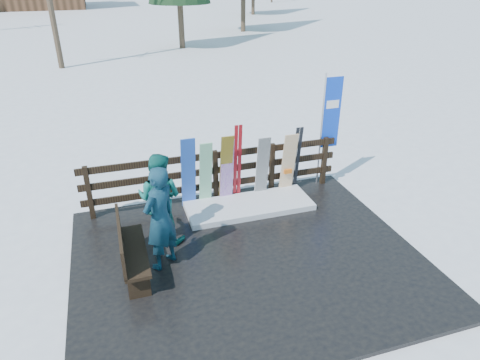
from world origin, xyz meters
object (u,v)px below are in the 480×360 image
object	(u,v)px
snowboard_4	(262,168)
rental_flag	(329,117)
person_back	(160,198)
snowboard_5	(288,164)
bench	(129,249)
snowboard_0	(188,174)
snowboard_1	(206,174)
snowboard_3	(227,171)
person_front	(160,218)
snowboard_2	(226,169)

from	to	relation	value
snowboard_4	rental_flag	xyz separation A→B (m)	(1.66, 0.27, 0.88)
snowboard_4	person_back	distance (m)	2.52
snowboard_5	rental_flag	bearing A→B (deg)	14.36
bench	rental_flag	xyz separation A→B (m)	(4.64, 2.11, 1.09)
snowboard_0	rental_flag	world-z (taller)	rental_flag
snowboard_1	snowboard_3	distance (m)	0.46
rental_flag	snowboard_5	bearing A→B (deg)	-165.64
person_front	person_back	size ratio (longest dim) A/B	1.06
snowboard_3	snowboard_0	bearing A→B (deg)	-180.00
person_front	snowboard_1	bearing A→B (deg)	-164.24
snowboard_1	person_front	distance (m)	2.10
snowboard_2	person_back	world-z (taller)	person_back
snowboard_1	rental_flag	bearing A→B (deg)	5.29
bench	person_back	xyz separation A→B (m)	(0.65, 0.88, 0.35)
bench	snowboard_0	xyz separation A→B (m)	(1.37, 1.84, 0.30)
bench	snowboard_0	distance (m)	2.32
snowboard_1	snowboard_3	xyz separation A→B (m)	(0.46, 0.00, 0.00)
snowboard_1	rental_flag	xyz separation A→B (m)	(2.91, 0.27, 0.86)
snowboard_0	snowboard_1	world-z (taller)	snowboard_0
snowboard_3	snowboard_5	distance (m)	1.40
snowboard_0	person_front	world-z (taller)	person_front
rental_flag	bench	bearing A→B (deg)	-155.53
person_back	person_front	bearing A→B (deg)	113.37
bench	snowboard_1	distance (m)	2.54
snowboard_1	bench	bearing A→B (deg)	-133.17
bench	snowboard_1	world-z (taller)	snowboard_1
snowboard_3	snowboard_5	xyz separation A→B (m)	(1.40, -0.00, -0.02)
snowboard_3	snowboard_2	bearing A→B (deg)	-180.00
rental_flag	person_front	xyz separation A→B (m)	(-4.09, -2.00, -0.68)
snowboard_3	person_front	bearing A→B (deg)	-133.39
person_back	snowboard_5	bearing A→B (deg)	-130.91
snowboard_2	rental_flag	bearing A→B (deg)	6.23
snowboard_0	person_front	distance (m)	1.92
rental_flag	person_back	bearing A→B (deg)	-162.87
snowboard_1	person_back	world-z (taller)	person_back
snowboard_0	rental_flag	bearing A→B (deg)	4.72
snowboard_1	snowboard_2	xyz separation A→B (m)	(0.44, -0.00, 0.05)
snowboard_1	snowboard_4	distance (m)	1.25
bench	person_front	distance (m)	0.69
bench	snowboard_3	distance (m)	2.87
snowboard_2	bench	bearing A→B (deg)	-139.66
snowboard_0	snowboard_5	bearing A→B (deg)	0.00
snowboard_0	rental_flag	size ratio (longest dim) A/B	0.64
bench	person_back	bearing A→B (deg)	53.47
snowboard_2	person_front	world-z (taller)	person_front
snowboard_3	rental_flag	distance (m)	2.61
snowboard_1	rental_flag	world-z (taller)	rental_flag
bench	snowboard_1	bearing A→B (deg)	46.83
snowboard_1	snowboard_5	xyz separation A→B (m)	(1.86, -0.00, -0.02)
snowboard_4	person_front	world-z (taller)	person_front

